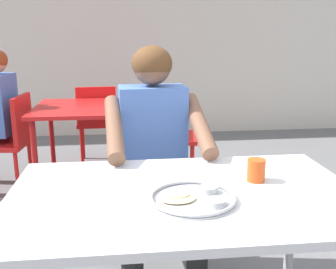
% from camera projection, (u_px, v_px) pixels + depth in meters
% --- Properties ---
extents(back_wall, '(12.00, 0.12, 3.40)m').
position_uv_depth(back_wall, '(140.00, 2.00, 4.94)').
color(back_wall, silver).
rests_on(back_wall, ground).
extents(table_foreground, '(1.26, 0.78, 0.75)m').
position_uv_depth(table_foreground, '(184.00, 211.00, 1.42)').
color(table_foreground, silver).
rests_on(table_foreground, ground).
extents(thali_tray, '(0.30, 0.30, 0.03)m').
position_uv_depth(thali_tray, '(194.00, 198.00, 1.32)').
color(thali_tray, '#B7BABF').
rests_on(thali_tray, table_foreground).
extents(drinking_cup, '(0.07, 0.07, 0.09)m').
position_uv_depth(drinking_cup, '(256.00, 169.00, 1.50)').
color(drinking_cup, '#D84C19').
rests_on(drinking_cup, table_foreground).
extents(chair_foreground, '(0.46, 0.43, 0.88)m').
position_uv_depth(chair_foreground, '(151.00, 176.00, 2.25)').
color(chair_foreground, '#3F3F44').
rests_on(chair_foreground, ground).
extents(diner_foreground, '(0.51, 0.57, 1.25)m').
position_uv_depth(diner_foreground, '(155.00, 148.00, 1.98)').
color(diner_foreground, black).
rests_on(diner_foreground, ground).
extents(table_background_red, '(0.85, 0.85, 0.71)m').
position_uv_depth(table_background_red, '(86.00, 116.00, 3.33)').
color(table_background_red, red).
rests_on(table_background_red, ground).
extents(chair_red_left, '(0.47, 0.46, 0.82)m').
position_uv_depth(chair_red_left, '(9.00, 137.00, 3.24)').
color(chair_red_left, red).
rests_on(chair_red_left, ground).
extents(chair_red_right, '(0.48, 0.50, 0.80)m').
position_uv_depth(chair_red_right, '(165.00, 131.00, 3.47)').
color(chair_red_right, red).
rests_on(chair_red_right, ground).
extents(chair_red_far, '(0.42, 0.42, 0.82)m').
position_uv_depth(chair_red_far, '(97.00, 119.00, 3.91)').
color(chair_red_far, red).
rests_on(chair_red_far, ground).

